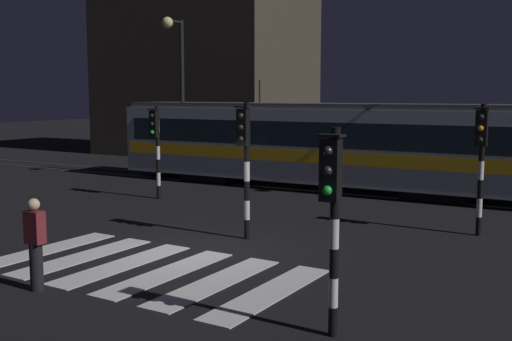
# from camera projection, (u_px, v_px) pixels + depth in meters

# --- Properties ---
(ground_plane) EXTENTS (120.00, 120.00, 0.00)m
(ground_plane) POSITION_uv_depth(u_px,v_px,m) (193.00, 251.00, 14.19)
(ground_plane) COLOR black
(rail_near) EXTENTS (80.00, 0.12, 0.03)m
(rail_near) POSITION_uv_depth(u_px,v_px,m) (347.00, 194.00, 22.21)
(rail_near) COLOR #59595E
(rail_near) RESTS_ON ground
(rail_far) EXTENTS (80.00, 0.12, 0.03)m
(rail_far) POSITION_uv_depth(u_px,v_px,m) (361.00, 189.00, 23.44)
(rail_far) COLOR #59595E
(rail_far) RESTS_ON ground
(crosswalk_zebra) EXTENTS (6.74, 3.81, 0.02)m
(crosswalk_zebra) POSITION_uv_depth(u_px,v_px,m) (145.00, 269.00, 12.73)
(crosswalk_zebra) COLOR silver
(crosswalk_zebra) RESTS_ON ground
(traffic_light_corner_near_right) EXTENTS (0.36, 0.42, 3.11)m
(traffic_light_corner_near_right) POSITION_uv_depth(u_px,v_px,m) (332.00, 201.00, 8.89)
(traffic_light_corner_near_right) COLOR black
(traffic_light_corner_near_right) RESTS_ON ground
(traffic_light_median_centre) EXTENTS (0.36, 0.42, 3.39)m
(traffic_light_median_centre) POSITION_uv_depth(u_px,v_px,m) (245.00, 150.00, 15.07)
(traffic_light_median_centre) COLOR black
(traffic_light_median_centre) RESTS_ON ground
(traffic_light_corner_far_right) EXTENTS (0.36, 0.42, 3.35)m
(traffic_light_corner_far_right) POSITION_uv_depth(u_px,v_px,m) (481.00, 150.00, 15.43)
(traffic_light_corner_far_right) COLOR black
(traffic_light_corner_far_right) RESTS_ON ground
(traffic_light_corner_far_left) EXTENTS (0.36, 0.42, 3.19)m
(traffic_light_corner_far_left) POSITION_uv_depth(u_px,v_px,m) (156.00, 138.00, 21.01)
(traffic_light_corner_far_left) COLOR black
(traffic_light_corner_far_left) RESTS_ON ground
(street_lamp_trackside_left) EXTENTS (0.44, 1.21, 6.62)m
(street_lamp_trackside_left) POSITION_uv_depth(u_px,v_px,m) (178.00, 78.00, 25.20)
(street_lamp_trackside_left) COLOR black
(street_lamp_trackside_left) RESTS_ON ground
(tram) EXTENTS (16.86, 2.58, 4.15)m
(tram) POSITION_uv_depth(u_px,v_px,m) (317.00, 143.00, 23.37)
(tram) COLOR #B2BCC1
(tram) RESTS_ON ground
(pedestrian_waiting_at_kerb) EXTENTS (0.36, 0.24, 1.71)m
(pedestrian_waiting_at_kerb) POSITION_uv_depth(u_px,v_px,m) (35.00, 243.00, 11.26)
(pedestrian_waiting_at_kerb) COLOR black
(pedestrian_waiting_at_kerb) RESTS_ON ground
(building_backdrop) EXTENTS (11.52, 8.00, 10.65)m
(building_backdrop) POSITION_uv_depth(u_px,v_px,m) (206.00, 65.00, 37.31)
(building_backdrop) COLOR #42382D
(building_backdrop) RESTS_ON ground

